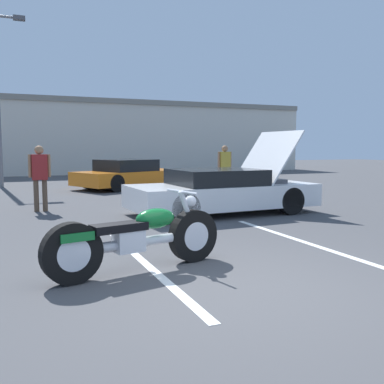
% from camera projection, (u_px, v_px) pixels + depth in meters
% --- Properties ---
extents(ground_plane, '(80.00, 80.00, 0.00)m').
position_uv_depth(ground_plane, '(238.00, 291.00, 4.69)').
color(ground_plane, '#474749').
extents(parking_stripe_middle, '(0.12, 4.61, 0.01)m').
position_uv_depth(parking_stripe_middle, '(143.00, 261.00, 5.90)').
color(parking_stripe_middle, white).
rests_on(parking_stripe_middle, ground).
extents(parking_stripe_back, '(0.12, 4.61, 0.01)m').
position_uv_depth(parking_stripe_back, '(309.00, 244.00, 6.97)').
color(parking_stripe_back, white).
rests_on(parking_stripe_back, ground).
extents(far_building, '(32.00, 4.20, 4.40)m').
position_uv_depth(far_building, '(53.00, 134.00, 25.52)').
color(far_building, beige).
rests_on(far_building, ground).
extents(light_pole, '(1.21, 0.28, 6.70)m').
position_uv_depth(light_pole, '(0.00, 91.00, 16.51)').
color(light_pole, slate).
rests_on(light_pole, ground).
extents(motorcycle, '(2.41, 0.84, 1.00)m').
position_uv_depth(motorcycle, '(137.00, 239.00, 5.38)').
color(motorcycle, black).
rests_on(motorcycle, ground).
extents(show_car_hood_open, '(4.48, 2.07, 1.97)m').
position_uv_depth(show_car_hood_open, '(223.00, 191.00, 10.15)').
color(show_car_hood_open, white).
rests_on(show_car_hood_open, ground).
extents(parked_car_right_row, '(4.62, 3.48, 1.11)m').
position_uv_depth(parked_car_right_row, '(129.00, 174.00, 16.46)').
color(parked_car_right_row, orange).
rests_on(parked_car_right_row, ground).
extents(spectator_near_motorcycle, '(0.52, 0.23, 1.72)m').
position_uv_depth(spectator_near_motorcycle, '(261.00, 163.00, 15.08)').
color(spectator_near_motorcycle, '#38476B').
rests_on(spectator_near_motorcycle, ground).
extents(spectator_by_show_car, '(0.52, 0.21, 1.61)m').
position_uv_depth(spectator_by_show_car, '(40.00, 173.00, 10.41)').
color(spectator_by_show_car, brown).
rests_on(spectator_by_show_car, ground).
extents(spectator_midground, '(0.52, 0.21, 1.63)m').
position_uv_depth(spectator_midground, '(225.00, 165.00, 14.68)').
color(spectator_midground, '#38476B').
rests_on(spectator_midground, ground).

